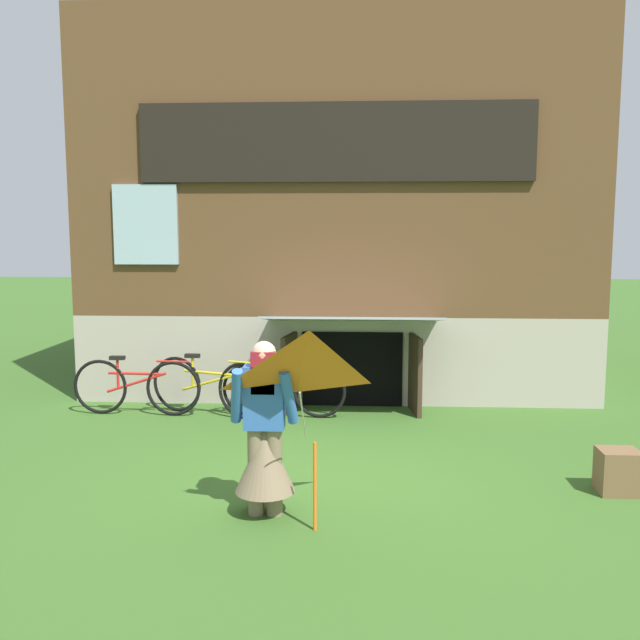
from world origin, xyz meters
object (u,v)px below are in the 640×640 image
at_px(bicycle_red, 136,386).
at_px(wooden_crate, 618,471).
at_px(bicycle_yellow, 209,386).
at_px(person, 265,443).
at_px(kite, 309,386).
at_px(bicycle_silver, 283,389).

relative_size(bicycle_red, wooden_crate, 4.22).
bearing_deg(wooden_crate, bicycle_yellow, 150.12).
xyz_separation_m(person, wooden_crate, (3.24, 0.69, -0.43)).
xyz_separation_m(person, kite, (0.42, -0.54, 0.63)).
bearing_deg(person, bicycle_red, 111.92).
relative_size(kite, bicycle_silver, 0.96).
bearing_deg(bicycle_red, person, -53.30).
xyz_separation_m(bicycle_silver, wooden_crate, (3.43, -2.52, -0.16)).
height_order(person, wooden_crate, person).
bearing_deg(bicycle_yellow, wooden_crate, -10.50).
xyz_separation_m(bicycle_silver, bicycle_red, (-1.97, -0.02, 0.02)).
distance_m(kite, bicycle_yellow, 4.19).
distance_m(kite, bicycle_red, 4.62).
height_order(kite, bicycle_silver, kite).
distance_m(person, bicycle_yellow, 3.45).
relative_size(person, bicycle_red, 0.87).
distance_m(bicycle_silver, wooden_crate, 4.26).
xyz_separation_m(bicycle_yellow, bicycle_red, (-0.98, -0.04, -0.01)).
distance_m(bicycle_silver, bicycle_yellow, 0.99).
height_order(bicycle_red, wooden_crate, bicycle_red).
distance_m(kite, wooden_crate, 3.25).
bearing_deg(bicycle_yellow, person, -50.47).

